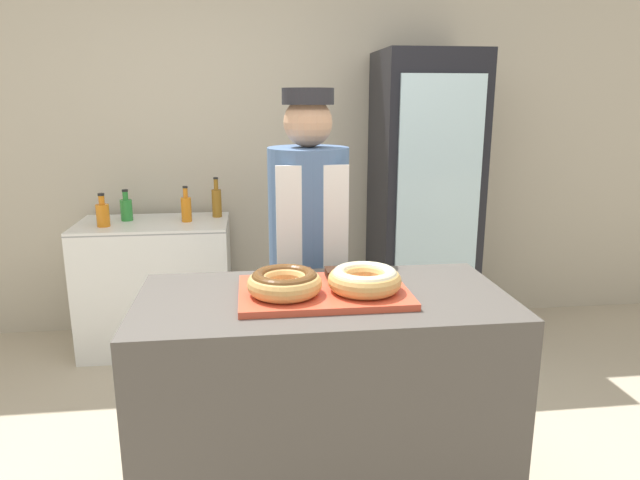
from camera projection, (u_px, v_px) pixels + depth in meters
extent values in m
cube|color=#BCB29E|center=(284.00, 138.00, 4.00)|extent=(8.00, 0.06, 2.70)
cube|color=#4C4742|center=(323.00, 412.00, 2.16)|extent=(1.33, 0.66, 0.93)
cube|color=#D84C33|center=(323.00, 292.00, 2.04)|extent=(0.60, 0.40, 0.02)
torus|color=tan|center=(285.00, 284.00, 1.98)|extent=(0.26, 0.26, 0.08)
torus|color=brown|center=(284.00, 278.00, 1.97)|extent=(0.23, 0.23, 0.05)
torus|color=tan|center=(365.00, 281.00, 2.01)|extent=(0.26, 0.26, 0.08)
torus|color=beige|center=(365.00, 275.00, 2.00)|extent=(0.23, 0.23, 0.05)
cube|color=black|center=(300.00, 274.00, 2.15)|extent=(0.09, 0.09, 0.03)
cube|color=black|center=(338.00, 273.00, 2.17)|extent=(0.09, 0.09, 0.03)
cylinder|color=#4C4C51|center=(309.00, 355.00, 2.78)|extent=(0.26, 0.26, 0.81)
cylinder|color=#4C6B99|center=(308.00, 214.00, 2.61)|extent=(0.37, 0.37, 0.60)
cube|color=white|center=(313.00, 307.00, 2.54)|extent=(0.31, 0.02, 1.27)
sphere|color=tan|center=(308.00, 122.00, 2.51)|extent=(0.22, 0.22, 0.22)
cylinder|color=#232328|center=(308.00, 96.00, 2.49)|extent=(0.23, 0.23, 0.07)
cube|color=black|center=(423.00, 199.00, 3.85)|extent=(0.64, 0.61, 1.92)
cube|color=silver|center=(438.00, 202.00, 3.53)|extent=(0.53, 0.02, 1.53)
cube|color=white|center=(157.00, 285.00, 3.76)|extent=(0.95, 0.57, 0.85)
cube|color=gray|center=(153.00, 225.00, 3.66)|extent=(0.95, 0.57, 0.01)
cylinder|color=orange|center=(186.00, 210.00, 3.65)|extent=(0.07, 0.07, 0.16)
cylinder|color=orange|center=(185.00, 193.00, 3.63)|extent=(0.03, 0.03, 0.06)
cylinder|color=black|center=(185.00, 187.00, 3.62)|extent=(0.03, 0.03, 0.01)
cylinder|color=#2D8C38|center=(126.00, 210.00, 3.69)|extent=(0.08, 0.08, 0.14)
cylinder|color=#2D8C38|center=(125.00, 196.00, 3.67)|extent=(0.03, 0.03, 0.05)
cylinder|color=black|center=(125.00, 191.00, 3.66)|extent=(0.04, 0.04, 0.01)
cylinder|color=orange|center=(103.00, 215.00, 3.51)|extent=(0.08, 0.08, 0.14)
cylinder|color=orange|center=(101.00, 200.00, 3.49)|extent=(0.04, 0.04, 0.05)
cylinder|color=black|center=(101.00, 194.00, 3.48)|extent=(0.04, 0.04, 0.01)
cylinder|color=#99661E|center=(217.00, 203.00, 3.80)|extent=(0.06, 0.06, 0.18)
cylinder|color=#99661E|center=(216.00, 184.00, 3.77)|extent=(0.03, 0.03, 0.07)
cylinder|color=black|center=(216.00, 178.00, 3.76)|extent=(0.03, 0.03, 0.01)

